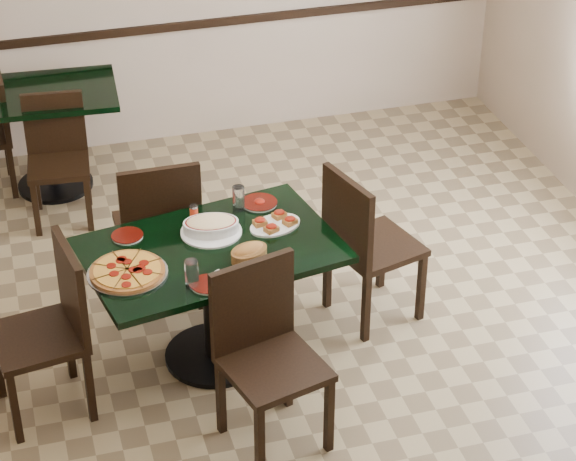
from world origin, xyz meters
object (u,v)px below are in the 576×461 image
object	(u,v)px
back_table	(48,121)
chair_near	(264,345)
chair_left	(53,321)
bread_basket	(249,253)
back_chair_near	(57,151)
main_table	(212,275)
chair_right	(363,239)
pepperoni_pizza	(127,271)
chair_far	(159,224)
lasagna_casserole	(211,226)
bruschetta_platter	(275,223)

from	to	relation	value
back_table	chair_near	world-z (taller)	chair_near
chair_left	bread_basket	bearing A→B (deg)	80.29
back_table	back_chair_near	size ratio (longest dim) A/B	1.18
main_table	chair_right	bearing A→B (deg)	-1.80
chair_right	pepperoni_pizza	xyz separation A→B (m)	(-1.39, -0.27, 0.21)
bread_basket	chair_far	bearing A→B (deg)	91.99
back_table	lasagna_casserole	xyz separation A→B (m)	(0.70, -2.08, 0.27)
main_table	chair_right	xyz separation A→B (m)	(0.92, 0.14, -0.01)
main_table	chair_left	xyz separation A→B (m)	(-0.88, -0.16, -0.02)
chair_far	back_table	bearing A→B (deg)	-73.41
pepperoni_pizza	bruschetta_platter	size ratio (longest dim) A/B	1.18
main_table	bruschetta_platter	size ratio (longest dim) A/B	4.15
back_chair_near	chair_right	bearing A→B (deg)	-41.57
bread_basket	main_table	bearing A→B (deg)	112.52
chair_left	lasagna_casserole	distance (m)	0.99
chair_left	back_chair_near	world-z (taller)	chair_left
pepperoni_pizza	chair_right	bearing A→B (deg)	10.96
chair_near	pepperoni_pizza	bearing A→B (deg)	123.01
chair_right	bread_basket	distance (m)	0.84
chair_far	chair_near	xyz separation A→B (m)	(0.30, -1.26, -0.01)
back_chair_near	pepperoni_pizza	distance (m)	1.98
chair_near	chair_far	bearing A→B (deg)	88.46
pepperoni_pizza	chair_far	bearing A→B (deg)	68.51
chair_far	chair_left	distance (m)	1.02
bruschetta_platter	pepperoni_pizza	bearing A→B (deg)	176.12
chair_near	pepperoni_pizza	xyz separation A→B (m)	(-0.59, 0.53, 0.21)
lasagna_casserole	bruschetta_platter	bearing A→B (deg)	3.25
back_chair_near	bruschetta_platter	size ratio (longest dim) A/B	2.43
bread_basket	bruschetta_platter	world-z (taller)	bread_basket
back_table	chair_left	distance (m)	2.38
chair_near	chair_right	size ratio (longest dim) A/B	1.01
chair_far	bread_basket	bearing A→B (deg)	114.55
back_table	chair_left	world-z (taller)	chair_left
back_chair_near	main_table	bearing A→B (deg)	-64.88
chair_right	lasagna_casserole	world-z (taller)	chair_right
back_chair_near	bread_basket	distance (m)	2.18
pepperoni_pizza	bruschetta_platter	world-z (taller)	bruschetta_platter
pepperoni_pizza	bread_basket	world-z (taller)	bread_basket
chair_right	bruschetta_platter	xyz separation A→B (m)	(-0.53, -0.03, 0.22)
back_table	back_chair_near	bearing A→B (deg)	-83.25
pepperoni_pizza	chair_left	bearing A→B (deg)	-176.27
lasagna_casserole	bruschetta_platter	xyz separation A→B (m)	(0.35, -0.03, -0.02)
pepperoni_pizza	bread_basket	bearing A→B (deg)	-3.29
chair_far	bread_basket	distance (m)	0.87
back_table	chair_far	distance (m)	1.69
chair_far	chair_left	world-z (taller)	chair_far
lasagna_casserole	bruschetta_platter	distance (m)	0.36
pepperoni_pizza	bruschetta_platter	distance (m)	0.89
back_table	chair_near	distance (m)	2.98
chair_far	pepperoni_pizza	size ratio (longest dim) A/B	2.39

